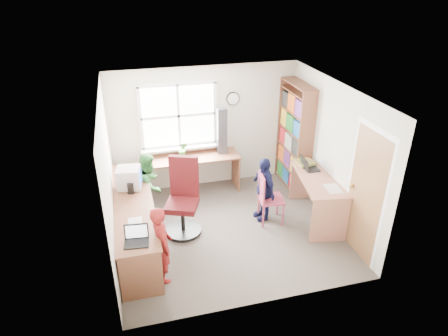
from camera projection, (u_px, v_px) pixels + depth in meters
name	position (u px, v px, depth m)	size (l,w,h in m)	color
room	(227.00, 163.00, 6.30)	(3.64, 3.44, 2.44)	#403932
l_desk	(149.00, 228.00, 6.02)	(2.38, 2.95, 0.75)	brown
right_desk	(318.00, 189.00, 6.82)	(0.87, 1.50, 0.81)	#A86B54
bookshelf	(294.00, 139.00, 7.71)	(0.30, 1.02, 2.10)	brown
swivel_chair	(183.00, 201.00, 6.53)	(0.79, 0.79, 1.30)	black
wooden_chair	(267.00, 196.00, 6.77)	(0.44, 0.44, 0.93)	#A2364E
crt_monitor	(129.00, 178.00, 6.44)	(0.42, 0.39, 0.36)	silver
laptop_left	(137.00, 238.00, 5.24)	(0.35, 0.30, 0.22)	black
laptop_right	(308.00, 166.00, 6.98)	(0.29, 0.34, 0.23)	black
speaker_a	(131.00, 188.00, 6.34)	(0.10, 0.10, 0.18)	black
speaker_b	(130.00, 173.00, 6.80)	(0.10, 0.10, 0.17)	black
cd_tower	(222.00, 131.00, 7.57)	(0.18, 0.16, 0.89)	black
game_box	(305.00, 163.00, 7.16)	(0.33, 0.33, 0.06)	red
paper_a	(135.00, 223.00, 5.64)	(0.21, 0.29, 0.00)	#BBB6B0
paper_b	(333.00, 189.00, 6.38)	(0.25, 0.34, 0.00)	#BBB6B0
potted_plant	(183.00, 150.00, 7.50)	(0.17, 0.14, 0.31)	#357A30
person_red	(162.00, 244.00, 5.47)	(0.43, 0.28, 1.18)	maroon
person_green	(150.00, 185.00, 6.93)	(0.58, 0.45, 1.19)	#296829
person_navy	(263.00, 189.00, 6.84)	(0.68, 0.28, 1.16)	#121539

